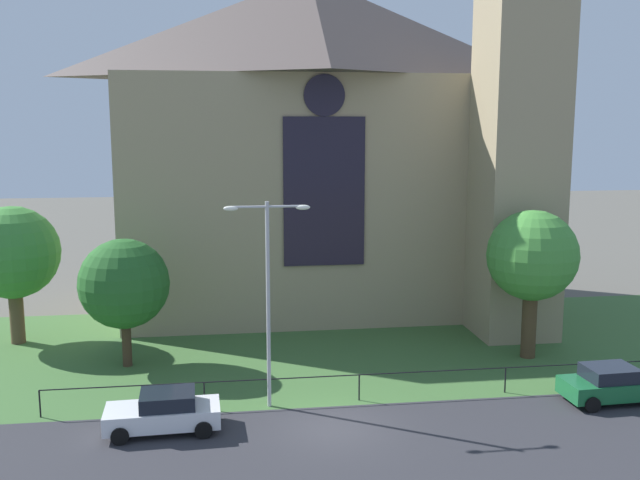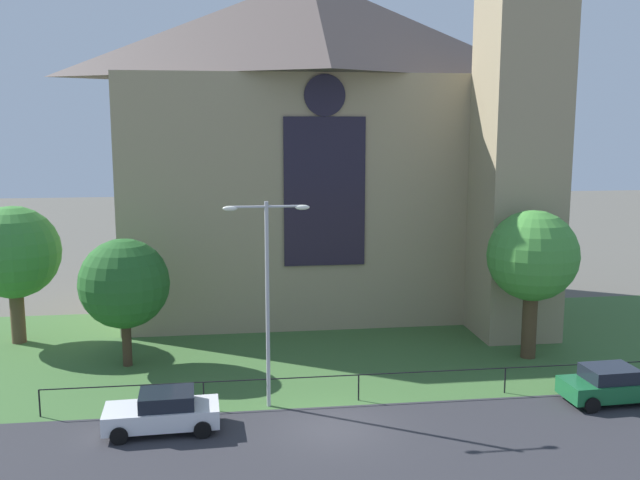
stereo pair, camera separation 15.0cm
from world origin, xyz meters
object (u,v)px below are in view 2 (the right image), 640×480
(church_building, at_px, (325,141))
(tree_left_far, at_px, (13,253))
(parked_car_white, at_px, (163,412))
(parked_car_green, at_px, (612,385))
(tree_right_near, at_px, (533,257))
(streetlamp_near, at_px, (267,278))
(tree_left_near, at_px, (124,284))

(church_building, relative_size, tree_left_far, 3.61)
(parked_car_white, relative_size, parked_car_green, 1.00)
(parked_car_green, bearing_deg, church_building, 116.62)
(tree_left_far, relative_size, tree_right_near, 0.99)
(tree_left_far, bearing_deg, parked_car_white, -55.21)
(parked_car_white, bearing_deg, church_building, -118.28)
(tree_left_far, height_order, parked_car_white, tree_left_far)
(church_building, bearing_deg, tree_right_near, -53.00)
(church_building, distance_m, tree_left_far, 18.61)
(parked_car_white, bearing_deg, tree_left_far, -57.58)
(streetlamp_near, xyz_separation_m, parked_car_white, (-4.03, -1.83, -4.55))
(parked_car_green, bearing_deg, tree_right_near, 97.55)
(tree_right_near, xyz_separation_m, parked_car_green, (1.03, -5.87, -4.27))
(tree_right_near, relative_size, parked_car_green, 1.70)
(church_building, bearing_deg, streetlamp_near, -105.96)
(church_building, distance_m, parked_car_green, 21.80)
(parked_car_white, distance_m, parked_car_green, 18.05)
(tree_right_near, distance_m, parked_car_white, 18.63)
(church_building, height_order, parked_car_white, church_building)
(streetlamp_near, height_order, parked_car_white, streetlamp_near)
(church_building, height_order, tree_left_near, church_building)
(tree_left_far, height_order, streetlamp_near, streetlamp_near)
(church_building, bearing_deg, tree_left_far, -162.19)
(tree_left_near, xyz_separation_m, streetlamp_near, (6.32, -5.79, 1.33))
(tree_left_far, bearing_deg, parked_car_green, -23.86)
(tree_left_near, relative_size, streetlamp_near, 0.73)
(tree_right_near, bearing_deg, church_building, 127.00)
(tree_left_far, relative_size, parked_car_green, 1.68)
(tree_left_far, xyz_separation_m, tree_right_near, (25.42, -5.83, 0.25))
(streetlamp_near, bearing_deg, church_building, 74.04)
(church_building, relative_size, streetlamp_near, 3.12)
(tree_left_near, xyz_separation_m, tree_right_near, (19.30, -1.36, 1.04))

